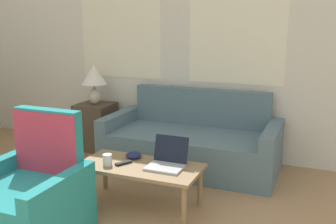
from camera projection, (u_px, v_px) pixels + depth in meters
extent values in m
cube|color=silver|center=(183.00, 47.00, 4.69)|extent=(6.91, 0.05, 2.60)
cube|color=white|center=(120.00, 25.00, 4.91)|extent=(1.10, 0.01, 1.30)
cube|color=white|center=(237.00, 26.00, 4.37)|extent=(1.10, 0.01, 1.30)
cube|color=slate|center=(190.00, 150.00, 4.35)|extent=(1.62, 0.89, 0.41)
cube|color=slate|center=(201.00, 124.00, 4.65)|extent=(1.62, 0.12, 0.84)
cube|color=slate|center=(120.00, 135.00, 4.66)|extent=(0.14, 0.89, 0.56)
cube|color=slate|center=(271.00, 154.00, 4.01)|extent=(0.14, 0.89, 0.56)
cube|color=teal|center=(25.00, 213.00, 2.91)|extent=(0.57, 0.74, 0.43)
cube|color=teal|center=(51.00, 166.00, 3.14)|extent=(0.57, 0.10, 0.94)
cube|color=teal|center=(62.00, 214.00, 2.77)|extent=(0.10, 0.74, 0.55)
cube|color=#B23347|center=(45.00, 155.00, 3.07)|extent=(0.58, 0.01, 0.67)
cube|color=#4C3D2D|center=(96.00, 126.00, 5.01)|extent=(0.43, 0.43, 0.59)
ellipsoid|color=beige|center=(95.00, 96.00, 4.93)|extent=(0.15, 0.15, 0.19)
cylinder|color=tan|center=(94.00, 86.00, 4.90)|extent=(0.02, 0.02, 0.06)
cone|color=white|center=(94.00, 75.00, 4.86)|extent=(0.32, 0.32, 0.24)
cube|color=#8E704C|center=(140.00, 167.00, 3.39)|extent=(1.06, 0.51, 0.03)
cylinder|color=#8E704C|center=(80.00, 188.00, 3.43)|extent=(0.04, 0.04, 0.36)
cylinder|color=#8E704C|center=(184.00, 207.00, 3.07)|extent=(0.04, 0.04, 0.36)
cylinder|color=#8E704C|center=(105.00, 172.00, 3.80)|extent=(0.04, 0.04, 0.36)
cylinder|color=#8E704C|center=(200.00, 187.00, 3.45)|extent=(0.04, 0.04, 0.36)
cube|color=#B7B7BC|center=(165.00, 168.00, 3.31)|extent=(0.30, 0.23, 0.02)
cube|color=black|center=(171.00, 149.00, 3.41)|extent=(0.30, 0.07, 0.23)
cylinder|color=white|center=(107.00, 160.00, 3.38)|extent=(0.08, 0.08, 0.10)
ellipsoid|color=#191E4C|center=(134.00, 155.00, 3.56)|extent=(0.15, 0.15, 0.05)
cube|color=black|center=(123.00, 163.00, 3.41)|extent=(0.11, 0.15, 0.02)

